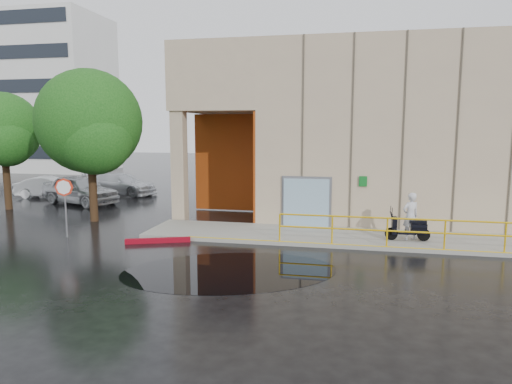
% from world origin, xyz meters
% --- Properties ---
extents(ground, '(120.00, 120.00, 0.00)m').
position_xyz_m(ground, '(0.00, 0.00, 0.00)').
color(ground, black).
rests_on(ground, ground).
extents(sidewalk, '(20.00, 3.00, 0.15)m').
position_xyz_m(sidewalk, '(4.00, 4.50, 0.07)').
color(sidewalk, gray).
rests_on(sidewalk, ground).
extents(building, '(20.00, 10.17, 8.00)m').
position_xyz_m(building, '(5.10, 10.98, 4.21)').
color(building, tan).
rests_on(building, ground).
extents(guardrail, '(9.56, 0.06, 1.03)m').
position_xyz_m(guardrail, '(4.25, 3.15, 0.68)').
color(guardrail, '#DBAA0B').
rests_on(guardrail, sidewalk).
extents(distant_building, '(12.00, 8.08, 15.00)m').
position_xyz_m(distant_building, '(-28.00, 27.98, 7.50)').
color(distant_building, silver).
rests_on(distant_building, ground).
extents(person, '(0.77, 0.68, 1.76)m').
position_xyz_m(person, '(4.20, 4.32, 1.03)').
color(person, silver).
rests_on(person, sidewalk).
extents(scooter, '(1.63, 0.60, 1.24)m').
position_xyz_m(scooter, '(4.13, 4.16, 0.86)').
color(scooter, black).
rests_on(scooter, sidewalk).
extents(stop_sign, '(0.69, 0.21, 2.34)m').
position_xyz_m(stop_sign, '(-8.86, 2.58, 1.72)').
color(stop_sign, slate).
rests_on(stop_sign, ground).
extents(red_curb, '(2.31, 1.00, 0.18)m').
position_xyz_m(red_curb, '(-5.00, 2.50, 0.09)').
color(red_curb, maroon).
rests_on(red_curb, ground).
extents(puddle, '(7.43, 5.87, 0.01)m').
position_xyz_m(puddle, '(-1.49, -0.25, 0.00)').
color(puddle, black).
rests_on(puddle, ground).
extents(car_a, '(5.19, 3.41, 1.64)m').
position_xyz_m(car_a, '(-12.87, 9.82, 0.82)').
color(car_a, '#B3B6BA').
rests_on(car_a, ground).
extents(car_b, '(4.08, 2.09, 1.28)m').
position_xyz_m(car_b, '(-16.13, 11.60, 0.64)').
color(car_b, white).
rests_on(car_b, ground).
extents(car_c, '(5.04, 2.68, 1.39)m').
position_xyz_m(car_c, '(-12.39, 13.58, 0.70)').
color(car_c, silver).
rests_on(car_c, ground).
extents(tree_near, '(4.65, 4.65, 6.87)m').
position_xyz_m(tree_near, '(-9.38, 5.52, 4.36)').
color(tree_near, black).
rests_on(tree_near, ground).
extents(tree_far, '(3.81, 3.79, 6.09)m').
position_xyz_m(tree_far, '(-15.49, 7.44, 4.04)').
color(tree_far, black).
rests_on(tree_far, ground).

